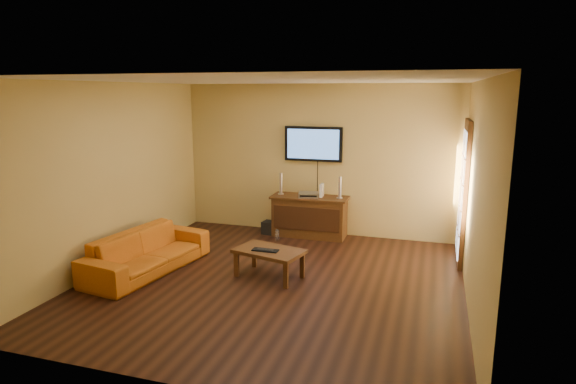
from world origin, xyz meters
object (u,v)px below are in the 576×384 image
at_px(media_console, 310,216).
at_px(coffee_table, 269,253).
at_px(av_receiver, 309,195).
at_px(keyboard, 265,250).
at_px(bottle, 277,235).
at_px(television, 313,144).
at_px(speaker_right, 340,188).
at_px(subwoofer, 269,227).
at_px(sofa, 147,245).
at_px(game_console, 322,190).
at_px(speaker_left, 281,184).

xyz_separation_m(media_console, coffee_table, (-0.04, -2.07, -0.02)).
xyz_separation_m(av_receiver, keyboard, (-0.07, -2.09, -0.36)).
distance_m(media_console, av_receiver, 0.41).
bearing_deg(bottle, television, 52.91).
relative_size(media_console, speaker_right, 3.57).
distance_m(media_console, television, 1.29).
relative_size(media_console, av_receiver, 3.92).
xyz_separation_m(speaker_right, subwoofer, (-1.28, -0.09, -0.79)).
height_order(subwoofer, keyboard, keyboard).
distance_m(coffee_table, sofa, 1.79).
relative_size(media_console, keyboard, 3.74).
bearing_deg(game_console, bottle, -147.28).
xyz_separation_m(television, game_console, (0.21, -0.18, -0.80)).
bearing_deg(television, sofa, -124.94).
height_order(speaker_left, speaker_right, speaker_left).
xyz_separation_m(av_receiver, bottle, (-0.47, -0.37, -0.68)).
relative_size(coffee_table, bottle, 5.08).
distance_m(media_console, bottle, 0.69).
bearing_deg(media_console, speaker_left, 177.96).
bearing_deg(speaker_right, coffee_table, -105.59).
bearing_deg(television, speaker_left, -159.90).
xyz_separation_m(television, coffee_table, (-0.04, -2.29, -1.30)).
height_order(coffee_table, subwoofer, coffee_table).
bearing_deg(speaker_right, television, 158.26).
height_order(media_console, speaker_left, speaker_left).
distance_m(television, av_receiver, 0.91).
bearing_deg(television, coffee_table, -91.00).
bearing_deg(speaker_left, media_console, -2.04).
distance_m(speaker_left, game_console, 0.76).
height_order(coffee_table, speaker_left, speaker_left).
xyz_separation_m(sofa, subwoofer, (1.07, 2.28, -0.27)).
relative_size(speaker_right, av_receiver, 1.10).
bearing_deg(media_console, keyboard, -92.01).
xyz_separation_m(media_console, subwoofer, (-0.74, -0.08, -0.25)).
bearing_deg(subwoofer, television, 29.70).
relative_size(av_receiver, subwoofer, 1.50).
bearing_deg(speaker_left, av_receiver, -7.10).
height_order(sofa, speaker_right, speaker_right).
xyz_separation_m(speaker_right, keyboard, (-0.61, -2.14, -0.50)).
height_order(coffee_table, sofa, sofa).
relative_size(sofa, speaker_right, 5.19).
bearing_deg(bottle, speaker_left, 99.11).
xyz_separation_m(speaker_left, game_console, (0.76, 0.02, -0.06)).
distance_m(media_console, sofa, 2.98).
height_order(media_console, television, television).
bearing_deg(television, speaker_right, -21.74).
bearing_deg(coffee_table, speaker_left, 103.64).
bearing_deg(speaker_left, keyboard, -77.62).
relative_size(media_console, television, 1.31).
xyz_separation_m(coffee_table, sofa, (-1.77, -0.30, 0.04)).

